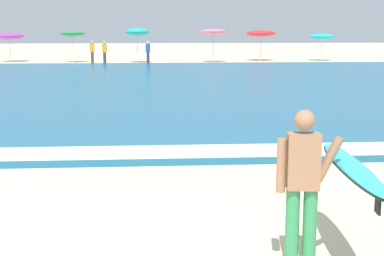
{
  "coord_description": "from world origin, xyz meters",
  "views": [
    {
      "loc": [
        1.38,
        -5.77,
        2.59
      ],
      "look_at": [
        1.97,
        2.48,
        1.1
      ],
      "focal_mm": 53.3,
      "sensor_mm": 36.0,
      "label": 1
    }
  ],
  "objects": [
    {
      "name": "beach_umbrella_3",
      "position": [
        0.45,
        34.83,
        2.15
      ],
      "size": [
        1.74,
        1.76,
        2.45
      ],
      "color": "beige",
      "rests_on": "ground"
    },
    {
      "name": "beach_umbrella_4",
      "position": [
        5.84,
        35.01,
        2.14
      ],
      "size": [
        1.9,
        1.92,
        2.41
      ],
      "color": "beige",
      "rests_on": "ground"
    },
    {
      "name": "sea",
      "position": [
        0.0,
        18.59,
        0.07
      ],
      "size": [
        120.0,
        28.0,
        0.14
      ],
      "primitive_type": "cube",
      "color": "#1E6084",
      "rests_on": "ground"
    },
    {
      "name": "beach_umbrella_2",
      "position": [
        -4.15,
        35.57,
        2.03
      ],
      "size": [
        1.74,
        1.76,
        2.29
      ],
      "color": "beige",
      "rests_on": "ground"
    },
    {
      "name": "beachgoer_near_row_right",
      "position": [
        1.19,
        32.81,
        0.84
      ],
      "size": [
        0.32,
        0.2,
        1.58
      ],
      "color": "#383842",
      "rests_on": "ground"
    },
    {
      "name": "beach_umbrella_1",
      "position": [
        -8.74,
        36.46,
        1.85
      ],
      "size": [
        2.08,
        2.09,
        2.1
      ],
      "color": "beige",
      "rests_on": "ground"
    },
    {
      "name": "surf_foam",
      "position": [
        0.0,
        5.19,
        0.15
      ],
      "size": [
        120.0,
        1.17,
        0.01
      ],
      "primitive_type": "cube",
      "color": "white",
      "rests_on": "sea"
    },
    {
      "name": "beach_umbrella_5",
      "position": [
        9.54,
        36.45,
        2.03
      ],
      "size": [
        2.2,
        2.21,
        2.29
      ],
      "color": "beige",
      "rests_on": "ground"
    },
    {
      "name": "beachgoer_near_row_left",
      "position": [
        -1.68,
        32.59,
        0.84
      ],
      "size": [
        0.32,
        0.2,
        1.58
      ],
      "color": "#383842",
      "rests_on": "ground"
    },
    {
      "name": "beach_umbrella_6",
      "position": [
        14.04,
        36.11,
        1.81
      ],
      "size": [
        1.91,
        1.91,
        2.02
      ],
      "color": "beige",
      "rests_on": "ground"
    },
    {
      "name": "surfer_with_board",
      "position": [
        3.22,
        -0.04,
        1.03
      ],
      "size": [
        1.07,
        2.6,
        1.73
      ],
      "color": "#338E56",
      "rests_on": "ground"
    },
    {
      "name": "beachgoer_near_row_mid",
      "position": [
        -2.6,
        33.54,
        0.84
      ],
      "size": [
        0.32,
        0.2,
        1.58
      ],
      "color": "#383842",
      "rests_on": "ground"
    }
  ]
}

